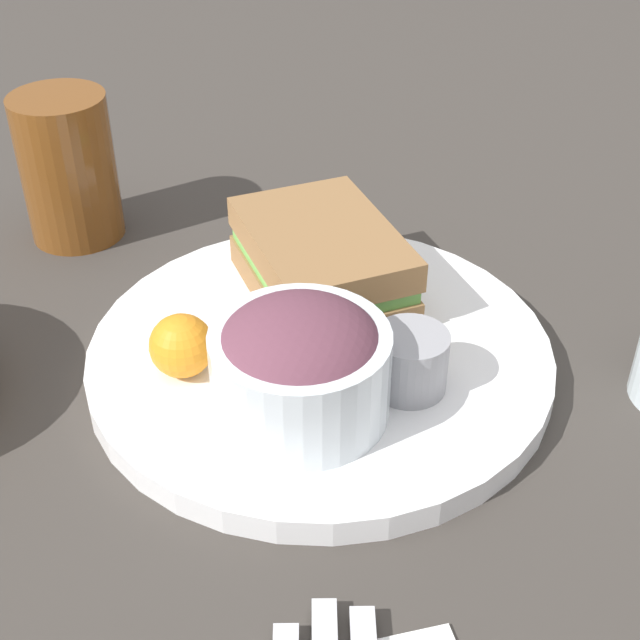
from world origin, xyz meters
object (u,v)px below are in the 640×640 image
(salad_bowl, at_px, (300,363))
(dressing_cup, at_px, (410,361))
(sandwich, at_px, (322,262))
(drink_glass, at_px, (68,168))
(plate, at_px, (320,356))

(salad_bowl, distance_m, dressing_cup, 0.07)
(sandwich, height_order, drink_glass, drink_glass)
(plate, distance_m, sandwich, 0.07)
(sandwich, distance_m, drink_glass, 0.23)
(plate, xyz_separation_m, dressing_cup, (-0.05, -0.04, 0.03))
(drink_glass, bearing_deg, salad_bowl, -155.70)
(dressing_cup, height_order, drink_glass, drink_glass)
(dressing_cup, bearing_deg, drink_glass, 35.66)
(plate, bearing_deg, drink_glass, 34.81)
(plate, relative_size, dressing_cup, 6.54)
(salad_bowl, height_order, drink_glass, drink_glass)
(sandwich, xyz_separation_m, salad_bowl, (-0.12, 0.04, 0.01))
(salad_bowl, relative_size, dressing_cup, 2.26)
(plate, bearing_deg, sandwich, -14.85)
(salad_bowl, bearing_deg, dressing_cup, -85.14)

